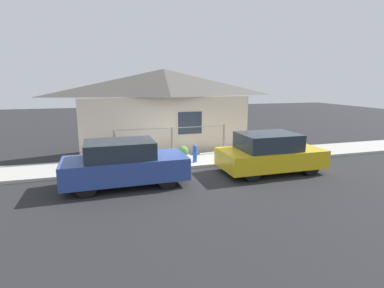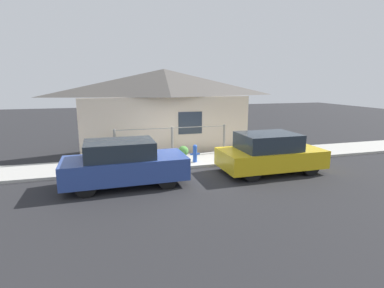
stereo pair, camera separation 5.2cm
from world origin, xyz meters
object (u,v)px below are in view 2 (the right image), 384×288
(potted_plant_by_fence, at_px, (118,153))
(fire_hydrant, at_px, (195,153))
(car_left, at_px, (124,163))
(car_right, at_px, (270,153))
(potted_plant_near_hydrant, at_px, (183,152))

(potted_plant_by_fence, bearing_deg, fire_hydrant, -14.38)
(car_left, height_order, fire_hydrant, car_left)
(car_right, relative_size, potted_plant_by_fence, 5.20)
(fire_hydrant, bearing_deg, potted_plant_near_hydrant, 117.62)
(car_left, xyz_separation_m, car_right, (5.17, 0.00, -0.01))
(potted_plant_near_hydrant, bearing_deg, potted_plant_by_fence, 176.97)
(potted_plant_near_hydrant, relative_size, potted_plant_by_fence, 0.76)
(car_left, xyz_separation_m, fire_hydrant, (2.85, 1.71, -0.24))
(car_left, relative_size, potted_plant_near_hydrant, 7.09)
(potted_plant_by_fence, bearing_deg, car_right, -25.12)
(car_left, distance_m, fire_hydrant, 3.33)
(car_right, xyz_separation_m, potted_plant_near_hydrant, (-2.64, 2.32, -0.29))
(car_left, distance_m, potted_plant_near_hydrant, 3.45)
(car_right, distance_m, potted_plant_near_hydrant, 3.53)
(potted_plant_near_hydrant, bearing_deg, car_left, -137.42)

